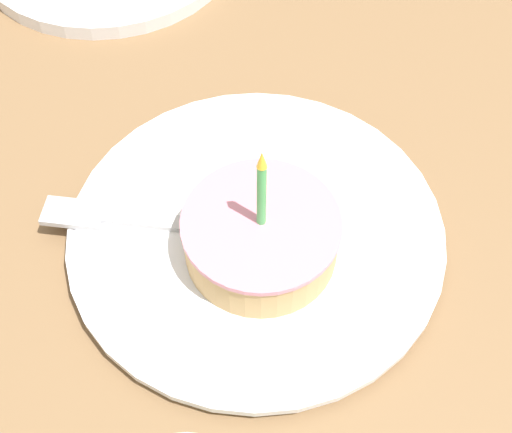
{
  "coord_description": "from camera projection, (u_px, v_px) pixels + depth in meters",
  "views": [
    {
      "loc": [
        0.29,
        0.02,
        0.45
      ],
      "look_at": [
        0.0,
        0.02,
        0.04
      ],
      "focal_mm": 50.0,
      "sensor_mm": 36.0,
      "label": 1
    }
  ],
  "objects": [
    {
      "name": "fork",
      "position": [
        143.0,
        221.0,
        0.52
      ],
      "size": [
        0.04,
        0.18,
        0.0
      ],
      "color": "#B2B2B7",
      "rests_on": "plate"
    },
    {
      "name": "cake_slice",
      "position": [
        261.0,
        236.0,
        0.49
      ],
      "size": [
        0.11,
        0.11,
        0.11
      ],
      "color": "tan",
      "rests_on": "plate"
    },
    {
      "name": "plate",
      "position": [
        256.0,
        237.0,
        0.52
      ],
      "size": [
        0.28,
        0.28,
        0.02
      ],
      "color": "silver",
      "rests_on": "ground_plane"
    },
    {
      "name": "ground_plane",
      "position": [
        226.0,
        254.0,
        0.55
      ],
      "size": [
        2.4,
        2.4,
        0.04
      ],
      "color": "brown",
      "rests_on": "ground"
    }
  ]
}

